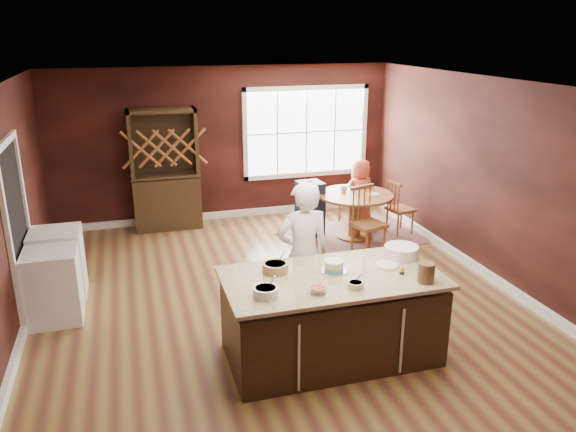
{
  "coord_description": "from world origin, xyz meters",
  "views": [
    {
      "loc": [
        -1.68,
        -6.21,
        3.29
      ],
      "look_at": [
        0.2,
        0.22,
        1.05
      ],
      "focal_mm": 35.0,
      "sensor_mm": 36.0,
      "label": 1
    }
  ],
  "objects_px": {
    "dryer": "(58,264)",
    "chair_east": "(400,207)",
    "high_chair": "(310,208)",
    "toddler": "(305,188)",
    "dining_table": "(355,207)",
    "hutch": "(165,170)",
    "chair_south": "(369,221)",
    "kitchen_island": "(331,318)",
    "washer": "(53,286)",
    "chair_north": "(353,195)",
    "layer_cake": "(334,266)",
    "baker": "(303,255)",
    "seated_woman": "(360,194)"
  },
  "relations": [
    {
      "from": "dining_table",
      "to": "seated_woman",
      "type": "height_order",
      "value": "seated_woman"
    },
    {
      "from": "kitchen_island",
      "to": "toddler",
      "type": "relative_size",
      "value": 8.5
    },
    {
      "from": "kitchen_island",
      "to": "baker",
      "type": "distance_m",
      "value": 0.86
    },
    {
      "from": "washer",
      "to": "dryer",
      "type": "relative_size",
      "value": 0.97
    },
    {
      "from": "layer_cake",
      "to": "toddler",
      "type": "height_order",
      "value": "layer_cake"
    },
    {
      "from": "dryer",
      "to": "chair_east",
      "type": "bearing_deg",
      "value": 9.79
    },
    {
      "from": "dining_table",
      "to": "chair_east",
      "type": "distance_m",
      "value": 0.81
    },
    {
      "from": "high_chair",
      "to": "chair_north",
      "type": "bearing_deg",
      "value": 18.84
    },
    {
      "from": "seated_woman",
      "to": "toddler",
      "type": "distance_m",
      "value": 1.04
    },
    {
      "from": "chair_east",
      "to": "chair_north",
      "type": "xyz_separation_m",
      "value": [
        -0.53,
        0.78,
        0.03
      ]
    },
    {
      "from": "chair_south",
      "to": "kitchen_island",
      "type": "bearing_deg",
      "value": -137.34
    },
    {
      "from": "seated_woman",
      "to": "dryer",
      "type": "distance_m",
      "value": 4.93
    },
    {
      "from": "seated_woman",
      "to": "washer",
      "type": "xyz_separation_m",
      "value": [
        -4.73,
        -2.02,
        -0.17
      ]
    },
    {
      "from": "chair_east",
      "to": "baker",
      "type": "bearing_deg",
      "value": 123.46
    },
    {
      "from": "baker",
      "to": "seated_woman",
      "type": "xyz_separation_m",
      "value": [
        1.96,
        2.91,
        -0.25
      ]
    },
    {
      "from": "kitchen_island",
      "to": "dryer",
      "type": "xyz_separation_m",
      "value": [
        -2.85,
        2.29,
        0.01
      ]
    },
    {
      "from": "kitchen_island",
      "to": "chair_north",
      "type": "bearing_deg",
      "value": 64.54
    },
    {
      "from": "layer_cake",
      "to": "chair_south",
      "type": "distance_m",
      "value": 2.83
    },
    {
      "from": "chair_north",
      "to": "layer_cake",
      "type": "bearing_deg",
      "value": 37.25
    },
    {
      "from": "kitchen_island",
      "to": "chair_north",
      "type": "height_order",
      "value": "chair_north"
    },
    {
      "from": "hutch",
      "to": "washer",
      "type": "height_order",
      "value": "hutch"
    },
    {
      "from": "baker",
      "to": "high_chair",
      "type": "bearing_deg",
      "value": -110.4
    },
    {
      "from": "dining_table",
      "to": "high_chair",
      "type": "distance_m",
      "value": 0.74
    },
    {
      "from": "toddler",
      "to": "washer",
      "type": "relative_size",
      "value": 0.3
    },
    {
      "from": "washer",
      "to": "dryer",
      "type": "xyz_separation_m",
      "value": [
        0.0,
        0.64,
        0.01
      ]
    },
    {
      "from": "baker",
      "to": "chair_south",
      "type": "bearing_deg",
      "value": -133.21
    },
    {
      "from": "kitchen_island",
      "to": "toddler",
      "type": "height_order",
      "value": "toddler"
    },
    {
      "from": "kitchen_island",
      "to": "chair_east",
      "type": "distance_m",
      "value": 4.01
    },
    {
      "from": "chair_east",
      "to": "toddler",
      "type": "relative_size",
      "value": 3.6
    },
    {
      "from": "kitchen_island",
      "to": "chair_south",
      "type": "relative_size",
      "value": 2.07
    },
    {
      "from": "kitchen_island",
      "to": "chair_east",
      "type": "relative_size",
      "value": 2.36
    },
    {
      "from": "washer",
      "to": "hutch",
      "type": "bearing_deg",
      "value": 62.05
    },
    {
      "from": "chair_south",
      "to": "chair_north",
      "type": "xyz_separation_m",
      "value": [
        0.37,
        1.51,
        -0.04
      ]
    },
    {
      "from": "dining_table",
      "to": "hutch",
      "type": "distance_m",
      "value": 3.25
    },
    {
      "from": "layer_cake",
      "to": "seated_woman",
      "type": "height_order",
      "value": "seated_woman"
    },
    {
      "from": "chair_east",
      "to": "seated_woman",
      "type": "xyz_separation_m",
      "value": [
        -0.54,
        0.47,
        0.14
      ]
    },
    {
      "from": "high_chair",
      "to": "dryer",
      "type": "bearing_deg",
      "value": -168.61
    },
    {
      "from": "high_chair",
      "to": "washer",
      "type": "height_order",
      "value": "high_chair"
    },
    {
      "from": "kitchen_island",
      "to": "hutch",
      "type": "distance_m",
      "value": 4.8
    },
    {
      "from": "washer",
      "to": "kitchen_island",
      "type": "bearing_deg",
      "value": -30.03
    },
    {
      "from": "layer_cake",
      "to": "seated_woman",
      "type": "distance_m",
      "value": 4.02
    },
    {
      "from": "kitchen_island",
      "to": "high_chair",
      "type": "xyz_separation_m",
      "value": [
        0.94,
        3.52,
        0.04
      ]
    },
    {
      "from": "chair_north",
      "to": "washer",
      "type": "distance_m",
      "value": 5.28
    },
    {
      "from": "hutch",
      "to": "chair_east",
      "type": "bearing_deg",
      "value": -20.51
    },
    {
      "from": "layer_cake",
      "to": "washer",
      "type": "height_order",
      "value": "layer_cake"
    },
    {
      "from": "high_chair",
      "to": "washer",
      "type": "relative_size",
      "value": 1.11
    },
    {
      "from": "seated_woman",
      "to": "toddler",
      "type": "xyz_separation_m",
      "value": [
        -1.02,
        -0.09,
        0.2
      ]
    },
    {
      "from": "high_chair",
      "to": "toddler",
      "type": "relative_size",
      "value": 3.69
    },
    {
      "from": "toddler",
      "to": "dryer",
      "type": "height_order",
      "value": "toddler"
    },
    {
      "from": "seated_woman",
      "to": "washer",
      "type": "bearing_deg",
      "value": 9.06
    }
  ]
}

